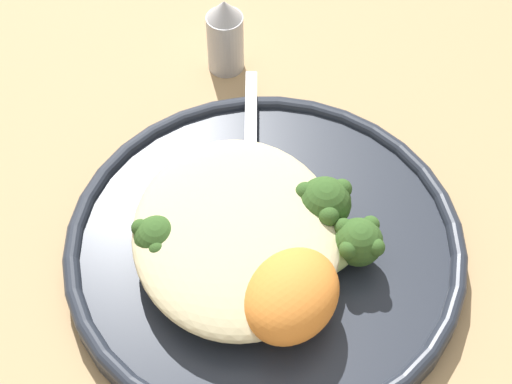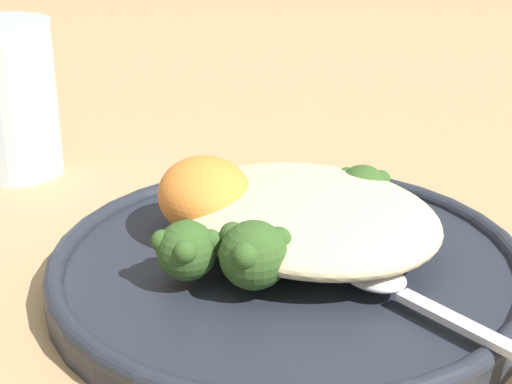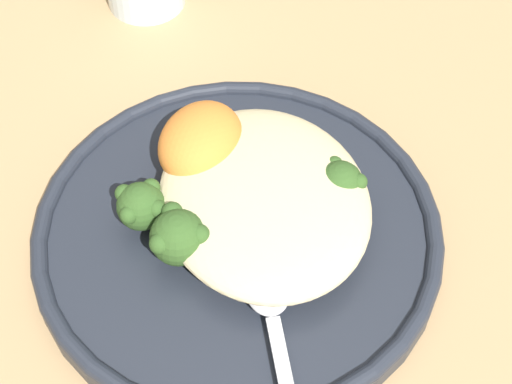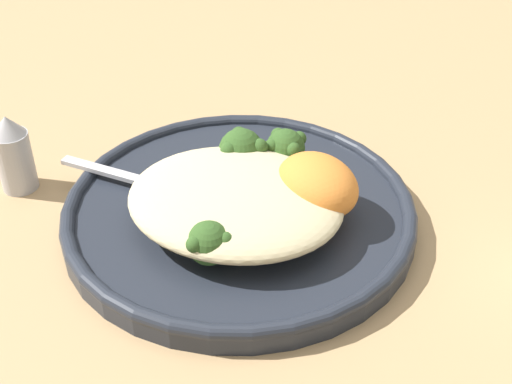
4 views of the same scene
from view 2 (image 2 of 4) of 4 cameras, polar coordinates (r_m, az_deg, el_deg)
name	(u,v)px [view 2 (image 2 of 4)]	position (r m, az deg, el deg)	size (l,w,h in m)	color
ground_plane	(293,300)	(0.49, 2.48, -7.18)	(4.00, 4.00, 0.00)	tan
plate	(289,269)	(0.50, 2.18, -5.13)	(0.28, 0.28, 0.02)	#232833
quinoa_mound	(307,215)	(0.50, 3.40, -1.56)	(0.16, 0.14, 0.03)	beige
broccoli_stalk_0	(196,244)	(0.47, -4.02, -3.49)	(0.05, 0.08, 0.03)	#ADC675
broccoli_stalk_1	(249,252)	(0.46, -0.44, -4.00)	(0.08, 0.06, 0.04)	#ADC675
broccoli_stalk_2	(271,234)	(0.49, 1.00, -2.81)	(0.10, 0.03, 0.03)	#ADC675
broccoli_stalk_3	(334,199)	(0.53, 5.20, -0.44)	(0.06, 0.11, 0.03)	#ADC675
sweet_potato_chunk_0	(210,194)	(0.53, -3.07, -0.12)	(0.05, 0.04, 0.04)	orange
sweet_potato_chunk_1	(203,195)	(0.51, -3.55, -0.21)	(0.07, 0.06, 0.04)	orange
spoon	(392,286)	(0.46, 9.03, -6.19)	(0.13, 0.03, 0.01)	silver
water_glass	(7,100)	(0.67, -16.27, 5.90)	(0.07, 0.07, 0.12)	silver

